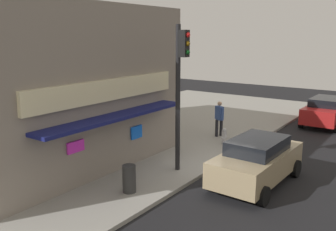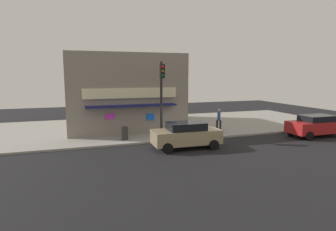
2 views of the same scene
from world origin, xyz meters
name	(u,v)px [view 1 (image 1 of 2)]	position (x,y,z in m)	size (l,w,h in m)	color
ground_plane	(213,171)	(0.00, 0.00, 0.00)	(50.55, 50.55, 0.00)	black
sidewalk	(104,144)	(0.00, 5.96, 0.07)	(33.70, 11.92, 0.14)	gray
corner_building	(31,82)	(-2.81, 7.31, 3.23)	(9.33, 9.89, 6.19)	gray
traffic_light	(180,80)	(-0.98, 0.92, 3.61)	(0.32, 0.58, 5.44)	black
fire_hydrant	(224,137)	(3.04, 1.07, 0.52)	(0.48, 0.24, 0.80)	#B2B2B7
trash_can	(129,179)	(-3.62, 1.16, 0.60)	(0.45, 0.45, 0.92)	#2D2D2D
pedestrian	(219,117)	(4.21, 1.96, 1.14)	(0.45, 0.58, 1.80)	black
parked_car_red	(326,111)	(10.51, -1.78, 0.85)	(4.45, 2.10, 1.62)	#AD1E1E
parked_car_tan	(257,160)	(-0.22, -1.86, 0.87)	(4.36, 2.15, 1.67)	#9E8966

